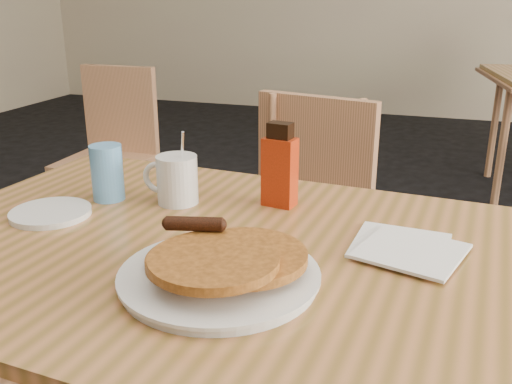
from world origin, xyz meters
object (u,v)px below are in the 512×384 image
Objects in this scene: blue_tumbler at (107,173)px; coffee_mug at (176,179)px; pancake_plate at (220,268)px; chair_main_far at (307,215)px; syrup_bottle at (280,168)px; chair_wall_extra at (113,140)px; main_table at (228,267)px.

coffee_mug is at bearing 10.47° from blue_tumbler.
pancake_plate is 0.38m from coffee_mug.
chair_main_far is 4.87× the size of syrup_bottle.
syrup_bottle is at bearing 6.93° from coffee_mug.
coffee_mug is at bearing -53.13° from chair_wall_extra.
chair_main_far is 0.65m from coffee_mug.
coffee_mug is (-0.19, 0.18, 0.10)m from main_table.
chair_main_far is 2.75× the size of pancake_plate.
pancake_plate is (1.20, -1.58, 0.27)m from chair_wall_extra.
chair_main_far is at bearing -32.37° from chair_wall_extra.
chair_wall_extra is 5.13× the size of coffee_mug.
coffee_mug is at bearing 136.24° from main_table.
main_table is 7.46× the size of syrup_bottle.
pancake_plate is at bearing -79.29° from syrup_bottle.
main_table is 0.39m from blue_tumbler.
syrup_bottle reaches higher than coffee_mug.
coffee_mug is at bearing 126.20° from pancake_plate.
syrup_bottle reaches higher than chair_main_far.
pancake_plate is 0.47m from blue_tumbler.
blue_tumbler is at bearing 155.93° from main_table.
coffee_mug reaches higher than pancake_plate.
coffee_mug reaches higher than chair_main_far.
blue_tumbler is at bearing -177.04° from coffee_mug.
main_table is 0.28m from coffee_mug.
coffee_mug is 0.91× the size of syrup_bottle.
syrup_bottle is (0.22, 0.06, 0.03)m from coffee_mug.
pancake_plate is at bearing -53.36° from chair_wall_extra.
pancake_plate is at bearing -73.80° from main_table.
blue_tumbler is at bearing -157.81° from syrup_bottle.
chair_wall_extra is 2.65× the size of pancake_plate.
chair_main_far is at bearing 105.65° from syrup_bottle.
main_table is 1.87m from chair_wall_extra.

